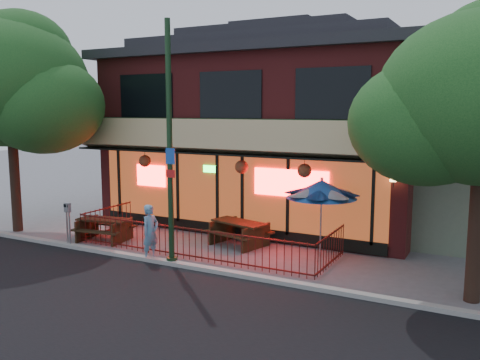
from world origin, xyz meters
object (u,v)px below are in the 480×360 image
object	(u,v)px
picnic_table_left	(104,226)
pedestrian	(151,232)
street_light	(170,157)
picnic_table_right	(239,230)
street_tree_left	(11,77)
patio_umbrella	(322,189)
parking_meter_far	(67,217)
parking_meter_near	(69,217)

from	to	relation	value
picnic_table_left	pedestrian	world-z (taller)	pedestrian
street_light	picnic_table_right	xyz separation A→B (m)	(0.80, 2.75, -2.62)
street_tree_left	patio_umbrella	distance (m)	11.79
street_tree_left	picnic_table_left	xyz separation A→B (m)	(3.86, 0.31, -5.16)
street_light	street_tree_left	world-z (taller)	street_tree_left
patio_umbrella	parking_meter_far	distance (m)	8.36
pedestrian	parking_meter_near	bearing A→B (deg)	99.24
street_light	parking_meter_far	distance (m)	4.73
street_tree_left	patio_umbrella	xyz separation A→B (m)	(11.06, 2.01, -3.57)
picnic_table_right	patio_umbrella	distance (m)	3.21
parking_meter_near	parking_meter_far	bearing A→B (deg)	158.20
pedestrian	parking_meter_far	distance (m)	3.41
street_tree_left	patio_umbrella	size ratio (longest dim) A/B	3.27
picnic_table_left	pedestrian	xyz separation A→B (m)	(2.80, -1.05, 0.33)
street_tree_left	picnic_table_left	size ratio (longest dim) A/B	3.99
pedestrian	street_tree_left	bearing A→B (deg)	90.61
patio_umbrella	parking_meter_far	bearing A→B (deg)	-160.25
patio_umbrella	street_tree_left	bearing A→B (deg)	-169.68
parking_meter_far	street_light	bearing A→B (deg)	-0.04
parking_meter_far	pedestrian	bearing A→B (deg)	0.85
patio_umbrella	parking_meter_near	size ratio (longest dim) A/B	1.66
street_tree_left	street_light	bearing A→B (deg)	-6.04
street_light	picnic_table_left	distance (m)	4.60
street_tree_left	picnic_table_right	bearing A→B (deg)	13.35
street_tree_left	parking_meter_far	distance (m)	5.76
picnic_table_left	parking_meter_near	bearing A→B (deg)	-108.72
picnic_table_left	patio_umbrella	distance (m)	7.57
picnic_table_left	street_tree_left	bearing A→B (deg)	-175.34
street_light	parking_meter_near	size ratio (longest dim) A/B	4.72
street_tree_left	pedestrian	bearing A→B (deg)	-6.31
pedestrian	parking_meter_far	bearing A→B (deg)	97.76
patio_umbrella	parking_meter_near	xyz separation A→B (m)	(-7.60, -2.88, -1.10)
parking_meter_far	picnic_table_left	bearing A→B (deg)	61.40
patio_umbrella	parking_meter_far	world-z (taller)	patio_umbrella
street_light	picnic_table_right	bearing A→B (deg)	73.82
picnic_table_left	parking_meter_near	xyz separation A→B (m)	(-0.40, -1.18, 0.49)
street_tree_left	pedestrian	distance (m)	8.26
street_light	patio_umbrella	xyz separation A→B (m)	(3.60, 2.80, -1.05)
picnic_table_right	pedestrian	size ratio (longest dim) A/B	1.30
picnic_table_right	patio_umbrella	bearing A→B (deg)	1.11
picnic_table_left	picnic_table_right	xyz separation A→B (m)	(4.40, 1.65, 0.02)
picnic_table_right	parking_meter_near	xyz separation A→B (m)	(-4.80, -2.83, 0.47)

